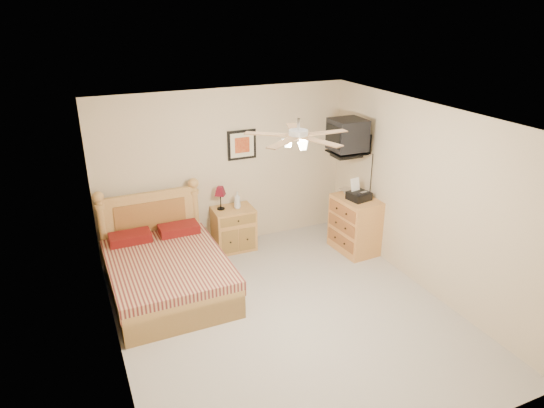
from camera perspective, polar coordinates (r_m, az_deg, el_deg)
The scene contains 17 objects.
floor at distance 6.25m, azimuth 1.80°, elevation -12.99°, with size 4.50×4.50×0.00m, color #A8A298.
ceiling at distance 5.21m, azimuth 2.14°, elevation 10.02°, with size 4.00×4.50×0.04m, color white.
wall_back at distance 7.56m, azimuth -5.48°, elevation 4.06°, with size 4.00×0.04×2.50m, color beige.
wall_front at distance 4.00m, azimuth 16.58°, elevation -14.95°, with size 4.00×0.04×2.50m, color beige.
wall_left at distance 5.16m, azimuth -18.62°, elevation -6.20°, with size 0.04×4.50×2.50m, color beige.
wall_right at distance 6.67m, azimuth 17.63°, elevation 0.52°, with size 0.04×4.50×2.50m, color beige.
bed at distance 6.51m, azimuth -12.36°, elevation -5.54°, with size 1.46×1.92×1.24m, color #BB8746, non-canonical shape.
nightstand at distance 7.69m, azimuth -4.53°, elevation -2.89°, with size 0.63×0.47×0.68m, color #B57838.
table_lamp at distance 7.48m, azimuth -6.09°, elevation 0.72°, with size 0.20×0.20×0.37m, color #5E0C1B, non-canonical shape.
lotion_bottle at distance 7.51m, azimuth -4.11°, elevation 0.45°, with size 0.10×0.10×0.27m, color silver.
framed_picture at distance 7.52m, azimuth -3.57°, elevation 6.97°, with size 0.46×0.04×0.46m, color black.
dresser at distance 7.67m, azimuth 9.75°, elevation -2.40°, with size 0.52×0.75×0.88m, color #C4773E.
fax_machine at distance 7.40m, azimuth 10.23°, elevation 1.65°, with size 0.30×0.32×0.32m, color black, non-canonical shape.
magazine_lower at distance 7.65m, azimuth 8.48°, elevation 1.29°, with size 0.17×0.23×0.02m, color beige.
magazine_upper at distance 7.64m, azimuth 8.48°, elevation 1.43°, with size 0.20×0.27×0.02m, color tan.
wall_tv at distance 7.36m, azimuth 9.86°, elevation 7.86°, with size 0.56×0.46×0.58m, color black, non-canonical shape.
ceiling_fan at distance 5.07m, azimuth 3.11°, elevation 8.03°, with size 1.14×1.14×0.28m, color white, non-canonical shape.
Camera 1 is at (-2.24, -4.58, 3.62)m, focal length 32.00 mm.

